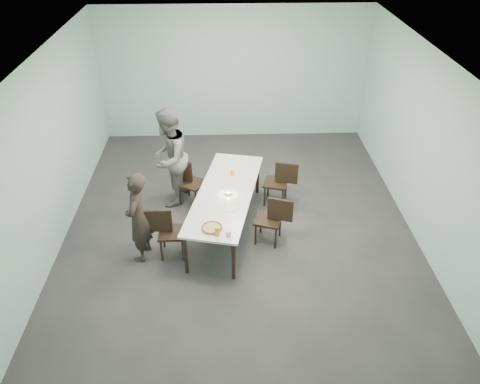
{
  "coord_description": "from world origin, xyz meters",
  "views": [
    {
      "loc": [
        -0.22,
        -6.7,
        5.07
      ],
      "look_at": [
        0.0,
        -0.55,
        1.0
      ],
      "focal_mm": 35.0,
      "sensor_mm": 36.0,
      "label": 1
    }
  ],
  "objects_px": {
    "chair_far_right": "(280,180)",
    "beer_glass": "(217,231)",
    "chair_near_right": "(273,217)",
    "tealight": "(228,194)",
    "diner_far": "(169,158)",
    "chair_near_left": "(167,229)",
    "side_plate": "(231,209)",
    "water_tumbler": "(228,233)",
    "table": "(226,195)",
    "pizza": "(212,228)",
    "amber_tumbler": "(232,172)",
    "chair_far_left": "(188,179)",
    "diner_near": "(138,218)"
  },
  "relations": [
    {
      "from": "chair_near_right",
      "to": "amber_tumbler",
      "type": "bearing_deg",
      "value": -37.77
    },
    {
      "from": "tealight",
      "to": "amber_tumbler",
      "type": "xyz_separation_m",
      "value": [
        0.09,
        0.66,
        0.02
      ]
    },
    {
      "from": "chair_far_left",
      "to": "chair_far_right",
      "type": "height_order",
      "value": "same"
    },
    {
      "from": "chair_near_left",
      "to": "amber_tumbler",
      "type": "distance_m",
      "value": 1.66
    },
    {
      "from": "table",
      "to": "tealight",
      "type": "height_order",
      "value": "tealight"
    },
    {
      "from": "table",
      "to": "side_plate",
      "type": "xyz_separation_m",
      "value": [
        0.08,
        -0.49,
        0.06
      ]
    },
    {
      "from": "water_tumbler",
      "to": "chair_near_right",
      "type": "bearing_deg",
      "value": 45.8
    },
    {
      "from": "chair_near_left",
      "to": "chair_near_right",
      "type": "bearing_deg",
      "value": 8.53
    },
    {
      "from": "pizza",
      "to": "side_plate",
      "type": "relative_size",
      "value": 1.89
    },
    {
      "from": "chair_far_right",
      "to": "diner_far",
      "type": "xyz_separation_m",
      "value": [
        -2.02,
        0.14,
        0.43
      ]
    },
    {
      "from": "water_tumbler",
      "to": "amber_tumbler",
      "type": "relative_size",
      "value": 1.12
    },
    {
      "from": "table",
      "to": "tealight",
      "type": "bearing_deg",
      "value": -62.56
    },
    {
      "from": "side_plate",
      "to": "beer_glass",
      "type": "height_order",
      "value": "beer_glass"
    },
    {
      "from": "chair_far_left",
      "to": "pizza",
      "type": "bearing_deg",
      "value": -48.8
    },
    {
      "from": "beer_glass",
      "to": "side_plate",
      "type": "bearing_deg",
      "value": 72.66
    },
    {
      "from": "diner_far",
      "to": "chair_far_right",
      "type": "bearing_deg",
      "value": 101.75
    },
    {
      "from": "chair_far_left",
      "to": "diner_far",
      "type": "distance_m",
      "value": 0.53
    },
    {
      "from": "chair_near_right",
      "to": "chair_far_right",
      "type": "xyz_separation_m",
      "value": [
        0.23,
        1.13,
        0.0
      ]
    },
    {
      "from": "chair_near_left",
      "to": "chair_far_left",
      "type": "relative_size",
      "value": 1.0
    },
    {
      "from": "diner_far",
      "to": "tealight",
      "type": "xyz_separation_m",
      "value": [
        1.06,
        -0.97,
        -0.16
      ]
    },
    {
      "from": "chair_near_right",
      "to": "pizza",
      "type": "relative_size",
      "value": 2.56
    },
    {
      "from": "chair_far_right",
      "to": "tealight",
      "type": "distance_m",
      "value": 1.3
    },
    {
      "from": "chair_far_right",
      "to": "diner_far",
      "type": "distance_m",
      "value": 2.07
    },
    {
      "from": "chair_far_left",
      "to": "beer_glass",
      "type": "distance_m",
      "value": 2.09
    },
    {
      "from": "side_plate",
      "to": "amber_tumbler",
      "type": "bearing_deg",
      "value": 87.12
    },
    {
      "from": "chair_near_right",
      "to": "chair_far_right",
      "type": "bearing_deg",
      "value": -83.13
    },
    {
      "from": "chair_far_left",
      "to": "amber_tumbler",
      "type": "xyz_separation_m",
      "value": [
        0.83,
        -0.26,
        0.29
      ]
    },
    {
      "from": "chair_near_left",
      "to": "pizza",
      "type": "xyz_separation_m",
      "value": [
        0.73,
        -0.34,
        0.27
      ]
    },
    {
      "from": "diner_far",
      "to": "chair_near_left",
      "type": "bearing_deg",
      "value": 18.31
    },
    {
      "from": "chair_far_left",
      "to": "chair_near_left",
      "type": "bearing_deg",
      "value": -72.92
    },
    {
      "from": "chair_near_right",
      "to": "chair_far_left",
      "type": "bearing_deg",
      "value": -21.38
    },
    {
      "from": "chair_far_right",
      "to": "beer_glass",
      "type": "relative_size",
      "value": 5.8
    },
    {
      "from": "chair_near_left",
      "to": "chair_near_right",
      "type": "distance_m",
      "value": 1.74
    },
    {
      "from": "chair_near_right",
      "to": "tealight",
      "type": "xyz_separation_m",
      "value": [
        -0.73,
        0.31,
        0.27
      ]
    },
    {
      "from": "diner_near",
      "to": "amber_tumbler",
      "type": "bearing_deg",
      "value": 140.56
    },
    {
      "from": "chair_far_left",
      "to": "tealight",
      "type": "height_order",
      "value": "chair_far_left"
    },
    {
      "from": "amber_tumbler",
      "to": "table",
      "type": "bearing_deg",
      "value": -102.77
    },
    {
      "from": "chair_far_left",
      "to": "chair_far_right",
      "type": "bearing_deg",
      "value": 23.04
    },
    {
      "from": "chair_far_left",
      "to": "diner_near",
      "type": "bearing_deg",
      "value": -86.71
    },
    {
      "from": "chair_far_left",
      "to": "beer_glass",
      "type": "bearing_deg",
      "value": -47.65
    },
    {
      "from": "chair_far_right",
      "to": "diner_near",
      "type": "distance_m",
      "value": 2.78
    },
    {
      "from": "side_plate",
      "to": "water_tumbler",
      "type": "bearing_deg",
      "value": -93.89
    },
    {
      "from": "tealight",
      "to": "diner_near",
      "type": "bearing_deg",
      "value": -156.46
    },
    {
      "from": "table",
      "to": "pizza",
      "type": "relative_size",
      "value": 8.04
    },
    {
      "from": "diner_near",
      "to": "tealight",
      "type": "relative_size",
      "value": 27.46
    },
    {
      "from": "chair_far_left",
      "to": "side_plate",
      "type": "xyz_separation_m",
      "value": [
        0.78,
        -1.33,
        0.25
      ]
    },
    {
      "from": "chair_near_left",
      "to": "tealight",
      "type": "relative_size",
      "value": 15.54
    },
    {
      "from": "chair_near_left",
      "to": "diner_near",
      "type": "bearing_deg",
      "value": -174.99
    },
    {
      "from": "chair_far_right",
      "to": "chair_near_right",
      "type": "bearing_deg",
      "value": 94.52
    },
    {
      "from": "pizza",
      "to": "water_tumbler",
      "type": "xyz_separation_m",
      "value": [
        0.24,
        -0.17,
        0.03
      ]
    }
  ]
}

